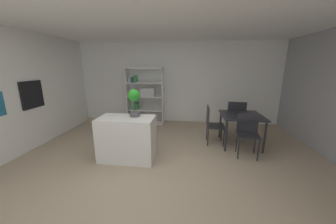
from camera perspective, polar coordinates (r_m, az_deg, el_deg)
The scene contains 11 objects.
ground_plane at distance 3.60m, azimuth -5.29°, elevation -17.40°, with size 9.88×9.88×0.00m, color tan.
ceiling_slab at distance 3.17m, azimuth -6.52°, elevation 28.29°, with size 7.18×6.50×0.06m.
back_partition at distance 6.28m, azimuth 0.63°, elevation 8.97°, with size 7.18×0.06×2.63m, color white.
built_in_oven at distance 5.21m, azimuth -36.39°, elevation 4.37°, with size 0.06×0.58×0.61m.
kitchen_island at distance 3.87m, azimuth -12.45°, elevation -7.98°, with size 1.10×0.61×0.88m, color white.
potted_plant_on_island at distance 3.71m, azimuth -10.38°, elevation 3.81°, with size 0.24×0.24×0.55m.
open_bookshelf at distance 6.08m, azimuth -7.50°, elevation 4.76°, with size 1.18×0.38×1.81m.
dining_table at distance 4.71m, azimuth 21.69°, elevation -1.75°, with size 0.93×0.96×0.75m.
dining_chair_island_side at distance 4.61m, azimuth 13.27°, elevation -3.02°, with size 0.43×0.45×0.93m.
dining_chair_far at distance 5.20m, azimuth 20.15°, elevation -1.19°, with size 0.49×0.45×0.98m.
dining_chair_near at distance 4.28m, azimuth 23.36°, elevation -5.34°, with size 0.48×0.46×0.88m.
Camera 1 is at (0.68, -2.99, 1.88)m, focal length 19.78 mm.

